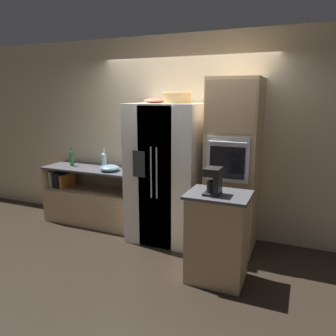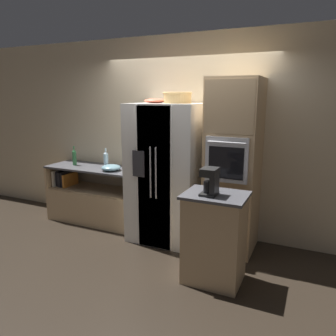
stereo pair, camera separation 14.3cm
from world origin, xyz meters
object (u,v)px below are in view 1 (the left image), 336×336
Objects in this scene: bottle_short at (72,158)px; mixing_bowl at (110,168)px; coffee_maker at (214,180)px; refrigerator at (167,173)px; wall_oven at (233,166)px; wicker_basket at (177,97)px; fruit_bowl at (155,101)px; bottle_tall at (104,160)px.

mixing_bowl is at bearing -6.49° from bottle_short.
bottle_short is at bearing 173.51° from mixing_bowl.
refrigerator is at bearing 136.10° from coffee_maker.
refrigerator is 6.52× the size of mixing_bowl.
refrigerator is 0.86× the size of wall_oven.
wicker_basket reaches higher than refrigerator.
refrigerator is at bearing -175.93° from wall_oven.
fruit_bowl is at bearing 141.18° from coffee_maker.
coffee_maker is (0.89, -0.86, 0.20)m from refrigerator.
refrigerator is 0.92m from mixing_bowl.
refrigerator is 1.25m from coffee_maker.
refrigerator is 1.09m from bottle_tall.
bottle_tall is at bearing 146.12° from mixing_bowl.
fruit_bowl reaches higher than coffee_maker.
bottle_tall is 2.20m from coffee_maker.
refrigerator reaches higher than bottle_short.
bottle_short is (-1.49, 0.08, -0.89)m from fruit_bowl.
coffee_maker is at bearing -90.06° from wall_oven.
wall_oven is 5.83× the size of wicker_basket.
coffee_maker is (2.56, -0.94, 0.12)m from bottle_short.
wall_oven is 1.13m from wicker_basket.
fruit_bowl is at bearing 179.90° from refrigerator.
mixing_bowl is (-0.92, -0.00, -0.01)m from refrigerator.
wicker_basket is at bearing -174.45° from wall_oven.
bottle_tall is 0.59m from bottle_short.
bottle_short is (-0.59, -0.03, -0.00)m from bottle_tall.
coffee_maker is at bearing -48.92° from wicker_basket.
mixing_bowl is at bearing 179.72° from wicker_basket.
wicker_basket is at bearing 131.08° from coffee_maker.
bottle_tall is 0.22m from mixing_bowl.
coffee_maker is at bearing -25.28° from mixing_bowl.
mixing_bowl is (0.17, -0.11, -0.09)m from bottle_tall.
coffee_maker reaches higher than bottle_tall.
bottle_short is at bearing 177.14° from wicker_basket.
mixing_bowl is (-0.74, -0.00, -0.98)m from fruit_bowl.
wicker_basket reaches higher than mixing_bowl.
wall_oven is 7.60× the size of mixing_bowl.
refrigerator reaches higher than mixing_bowl.
fruit_bowl is at bearing 178.44° from wicker_basket.
wall_oven reaches higher than coffee_maker.
coffee_maker is (-0.00, -0.92, 0.04)m from wall_oven.
wall_oven is 7.10× the size of bottle_tall.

